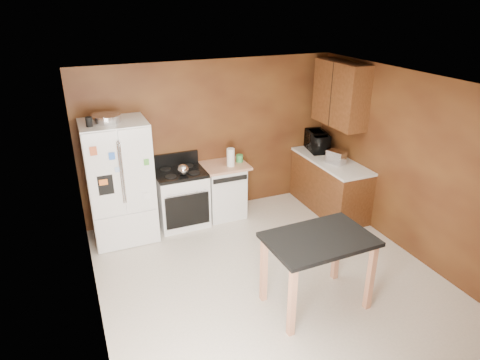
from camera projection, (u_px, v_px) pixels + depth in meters
floor at (272, 281)px, 5.52m from camera, size 4.50×4.50×0.00m
ceiling at (279, 86)px, 4.52m from camera, size 4.50×4.50×0.00m
wall_back at (212, 138)px, 6.92m from camera, size 4.20×0.00×4.20m
wall_front at (415, 315)px, 3.12m from camera, size 4.20×0.00×4.20m
wall_left at (87, 228)px, 4.27m from camera, size 0.00×4.50×4.50m
wall_right at (414, 167)px, 5.76m from camera, size 0.00×4.50×4.50m
roasting_pan at (106, 118)px, 5.80m from camera, size 0.40×0.40×0.10m
pen_cup at (89, 122)px, 5.59m from camera, size 0.08×0.08×0.13m
kettle at (183, 170)px, 6.40m from camera, size 0.17×0.17×0.17m
paper_towel at (231, 157)px, 6.74m from camera, size 0.15×0.15×0.29m
green_canister at (240, 158)px, 6.94m from camera, size 0.14×0.14×0.12m
toaster at (336, 157)px, 6.83m from camera, size 0.27×0.33×0.21m
microwave at (317, 142)px, 7.39m from camera, size 0.47×0.61×0.30m
refrigerator at (120, 182)px, 6.19m from camera, size 0.90×0.80×1.80m
gas_range at (181, 197)px, 6.73m from camera, size 0.76×0.68×1.10m
dishwasher at (223, 190)px, 7.01m from camera, size 0.78×0.63×0.89m
right_cabinets at (333, 158)px, 7.06m from camera, size 0.63×1.58×2.45m
island at (319, 248)px, 4.81m from camera, size 1.21×0.83×0.91m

